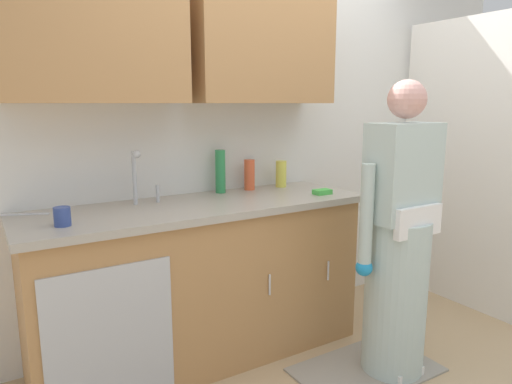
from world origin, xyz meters
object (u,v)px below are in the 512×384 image
object	(u,v)px
person_at_sink	(398,254)
knife_on_counter	(25,214)
sink	(151,211)
bottle_soap	(220,171)
cup_by_sink	(62,217)
bottle_water_short	(249,175)
bottle_cleaner_spray	(281,174)
sponge	(322,192)

from	to	relation	value
person_at_sink	knife_on_counter	xyz separation A→B (m)	(-1.73, 0.92, 0.25)
sink	bottle_soap	bearing A→B (deg)	21.69
cup_by_sink	sink	bearing A→B (deg)	15.96
sink	knife_on_counter	size ratio (longest dim) A/B	2.08
bottle_water_short	knife_on_counter	distance (m)	1.34
bottle_cleaner_spray	bottle_soap	world-z (taller)	bottle_soap
bottle_cleaner_spray	knife_on_counter	size ratio (longest dim) A/B	0.74
person_at_sink	bottle_cleaner_spray	xyz separation A→B (m)	(-0.16, 0.90, 0.34)
sponge	bottle_water_short	bearing A→B (deg)	129.76
bottle_cleaner_spray	knife_on_counter	world-z (taller)	bottle_cleaner_spray
sink	knife_on_counter	world-z (taller)	sink
sink	knife_on_counter	bearing A→B (deg)	161.20
sink	bottle_cleaner_spray	world-z (taller)	sink
bottle_cleaner_spray	sponge	bearing A→B (deg)	-78.43
bottle_cleaner_spray	bottle_water_short	xyz separation A→B (m)	(-0.24, 0.02, 0.01)
bottle_water_short	sponge	world-z (taller)	bottle_water_short
cup_by_sink	sponge	bearing A→B (deg)	-1.33
cup_by_sink	bottle_soap	bearing A→B (deg)	19.06
sink	knife_on_counter	xyz separation A→B (m)	(-0.60, 0.20, 0.02)
bottle_cleaner_spray	sponge	size ratio (longest dim) A/B	1.61
bottle_soap	knife_on_counter	distance (m)	1.14
bottle_cleaner_spray	cup_by_sink	distance (m)	1.48
bottle_cleaner_spray	bottle_soap	xyz separation A→B (m)	(-0.45, 0.03, 0.05)
sink	bottle_soap	world-z (taller)	sink
person_at_sink	bottle_cleaner_spray	distance (m)	0.97
sink	cup_by_sink	world-z (taller)	sink
person_at_sink	bottle_water_short	xyz separation A→B (m)	(-0.40, 0.92, 0.35)
knife_on_counter	bottle_soap	bearing A→B (deg)	24.49
bottle_cleaner_spray	cup_by_sink	bearing A→B (deg)	-167.67
sink	sponge	xyz separation A→B (m)	(1.05, -0.17, 0.03)
person_at_sink	sponge	bearing A→B (deg)	98.93
bottle_water_short	bottle_soap	bearing A→B (deg)	177.61
sink	bottle_soap	xyz separation A→B (m)	(0.53, 0.21, 0.15)
sink	bottle_water_short	xyz separation A→B (m)	(0.74, 0.20, 0.11)
sink	cup_by_sink	bearing A→B (deg)	-164.04
bottle_water_short	bottle_soap	xyz separation A→B (m)	(-0.21, 0.01, 0.04)
bottle_soap	bottle_water_short	bearing A→B (deg)	-2.39
bottle_water_short	sponge	size ratio (longest dim) A/B	1.80
cup_by_sink	knife_on_counter	bearing A→B (deg)	110.88
sink	sponge	world-z (taller)	sink
knife_on_counter	cup_by_sink	bearing A→B (deg)	-45.06
person_at_sink	sponge	world-z (taller)	person_at_sink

